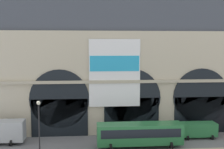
{
  "coord_description": "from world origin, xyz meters",
  "views": [
    {
      "loc": [
        -6.38,
        -36.3,
        13.06
      ],
      "look_at": [
        -2.9,
        5.0,
        8.95
      ],
      "focal_mm": 46.27,
      "sensor_mm": 36.0,
      "label": 1
    }
  ],
  "objects": [
    {
      "name": "ground_plane",
      "position": [
        0.0,
        0.0,
        0.0
      ],
      "size": [
        200.0,
        200.0,
        0.0
      ],
      "primitive_type": "plane",
      "color": "slate"
    },
    {
      "name": "street_lamp_quayside",
      "position": [
        -11.94,
        -3.8,
        4.41
      ],
      "size": [
        0.44,
        0.44,
        6.9
      ],
      "color": "black",
      "rests_on": "ground"
    },
    {
      "name": "van_mideast",
      "position": [
        9.13,
        2.57,
        1.25
      ],
      "size": [
        5.2,
        2.48,
        2.2
      ],
      "color": "#2D7A42",
      "rests_on": "ground"
    },
    {
      "name": "bus_center",
      "position": [
        0.21,
        -0.47,
        1.78
      ],
      "size": [
        11.0,
        3.25,
        3.1
      ],
      "color": "#2D7A42",
      "rests_on": "ground"
    },
    {
      "name": "station_building",
      "position": [
        0.02,
        7.78,
        9.71
      ],
      "size": [
        44.0,
        5.94,
        19.99
      ],
      "color": "beige",
      "rests_on": "ground"
    }
  ]
}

